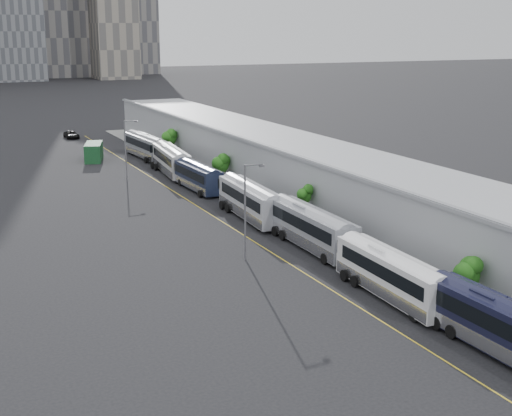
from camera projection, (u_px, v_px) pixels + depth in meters
sidewalk at (330, 224)px, 79.25m from camera, size 10.00×170.00×0.12m
lane_line at (244, 235)px, 74.97m from camera, size 0.12×160.00×0.02m
depot at (362, 190)px, 80.05m from camera, size 12.45×160.40×7.20m
bus_1 at (502, 332)px, 47.09m from camera, size 2.95×13.30×3.88m
bus_2 at (392, 279)px, 57.10m from camera, size 3.07×13.29×3.86m
bus_3 at (312, 231)px, 70.28m from camera, size 3.08×13.91×4.06m
bus_4 at (251, 204)px, 81.32m from camera, size 3.58×14.12×4.09m
bus_5 at (197, 178)px, 96.04m from camera, size 2.93×12.63×3.67m
bus_6 at (171, 163)px, 106.53m from camera, size 4.11×14.15×4.08m
bus_7 at (145, 148)px, 119.92m from camera, size 3.66×13.77×3.98m
tree_1 at (467, 271)px, 54.59m from camera, size 2.10×2.10×4.10m
tree_2 at (304, 195)px, 77.72m from camera, size 1.59×1.59×4.40m
tree_3 at (220, 163)px, 98.21m from camera, size 2.35×2.35×4.41m
tree_4 at (169, 137)px, 117.73m from camera, size 2.38×2.38×5.09m
street_lamp_near at (247, 205)px, 65.97m from camera, size 2.04×0.22×9.09m
street_lamp_far at (127, 146)px, 101.73m from camera, size 2.04×0.22×8.56m
shipping_container at (94, 152)px, 117.43m from camera, size 4.44×7.21×2.92m
suv at (72, 135)px, 141.77m from camera, size 2.51×5.26×1.45m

